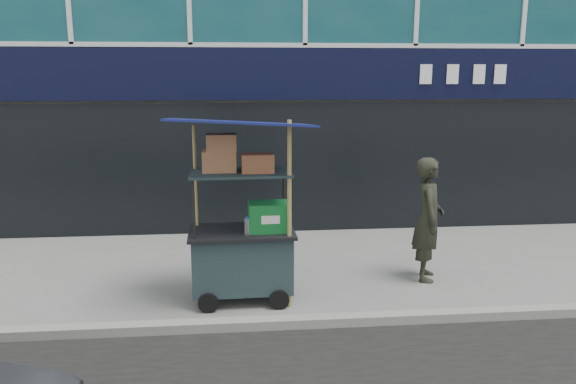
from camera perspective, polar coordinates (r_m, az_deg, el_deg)
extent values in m
plane|color=slate|center=(7.03, 5.60, -12.59)|extent=(80.00, 80.00, 0.00)
cube|color=gray|center=(6.83, 5.94, -12.82)|extent=(80.00, 0.18, 0.12)
cube|color=black|center=(10.21, 1.73, 11.87)|extent=(15.68, 0.06, 0.90)
cube|color=black|center=(10.39, 1.65, 2.46)|extent=(15.68, 0.04, 2.40)
cube|color=black|center=(7.37, -4.68, -6.97)|extent=(1.28, 0.77, 0.74)
cylinder|color=black|center=(7.15, -8.12, -11.12)|extent=(0.25, 0.06, 0.25)
cylinder|color=black|center=(7.18, -0.90, -10.89)|extent=(0.25, 0.06, 0.25)
cube|color=black|center=(7.25, -4.73, -4.06)|extent=(1.37, 0.85, 0.04)
cylinder|color=black|center=(6.86, -9.54, -1.89)|extent=(0.03, 0.03, 0.79)
cylinder|color=black|center=(6.90, 0.14, -1.64)|extent=(0.03, 0.03, 0.79)
cylinder|color=black|center=(7.47, -9.32, -0.74)|extent=(0.03, 0.03, 0.79)
cylinder|color=black|center=(7.51, -0.45, -0.52)|extent=(0.03, 0.03, 0.79)
cube|color=black|center=(7.08, -4.84, 1.94)|extent=(1.28, 0.77, 0.03)
cylinder|color=olive|center=(6.92, 0.14, -2.49)|extent=(0.05, 0.05, 2.37)
cylinder|color=olive|center=(7.51, -9.28, -1.92)|extent=(0.04, 0.04, 2.27)
cube|color=#0D164B|center=(7.00, -4.93, 7.05)|extent=(1.83, 1.31, 0.21)
cube|color=#0F6128|center=(7.17, -1.91, -2.51)|extent=(0.54, 0.38, 0.37)
cylinder|color=silver|center=(7.02, -4.17, -3.52)|extent=(0.07, 0.07, 0.21)
cylinder|color=blue|center=(6.99, -4.18, -2.61)|extent=(0.03, 0.03, 0.02)
cube|color=#925F3D|center=(7.10, -7.00, 3.14)|extent=(0.43, 0.33, 0.26)
cube|color=olive|center=(7.02, -3.12, 2.97)|extent=(0.41, 0.30, 0.23)
cube|color=#925F3D|center=(7.05, -6.79, 5.02)|extent=(0.38, 0.28, 0.21)
imported|color=black|center=(8.22, 14.06, -2.69)|extent=(0.58, 0.74, 1.77)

